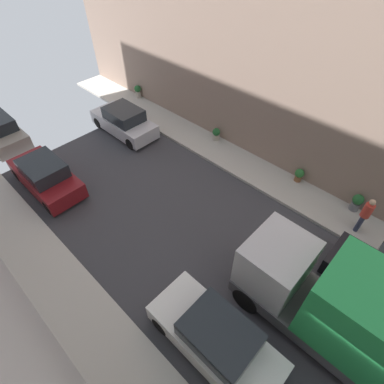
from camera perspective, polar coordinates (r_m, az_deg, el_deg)
ground at (r=11.46m, az=26.84°, el=-25.19°), size 32.00×32.00×0.00m
parked_car_left_2 at (r=9.81m, az=4.58°, el=-26.16°), size 1.78×4.20×1.57m
parked_car_left_3 at (r=15.45m, az=-26.27°, el=2.80°), size 1.78×4.20×1.57m
parked_car_right_2 at (r=18.06m, az=-12.89°, el=13.04°), size 1.78×4.20×1.57m
delivery_truck at (r=9.91m, az=29.15°, el=-20.69°), size 2.26×6.60×3.38m
pedestrian at (r=13.60m, az=30.29°, el=-3.68°), size 0.40×0.36×1.72m
potted_plant_0 at (r=14.68m, az=29.07°, el=-1.69°), size 0.46×0.46×0.84m
potted_plant_2 at (r=15.11m, az=19.86°, el=3.14°), size 0.43×0.43×0.68m
potted_plant_3 at (r=16.99m, az=4.66°, el=11.05°), size 0.43×0.43×0.70m
potted_plant_4 at (r=21.51m, az=-10.35°, el=18.56°), size 0.44×0.44×0.83m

